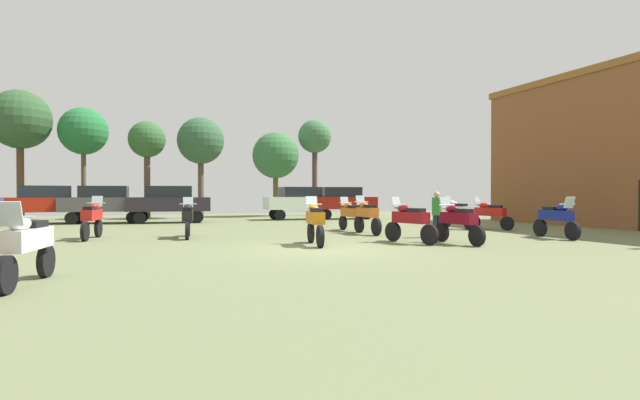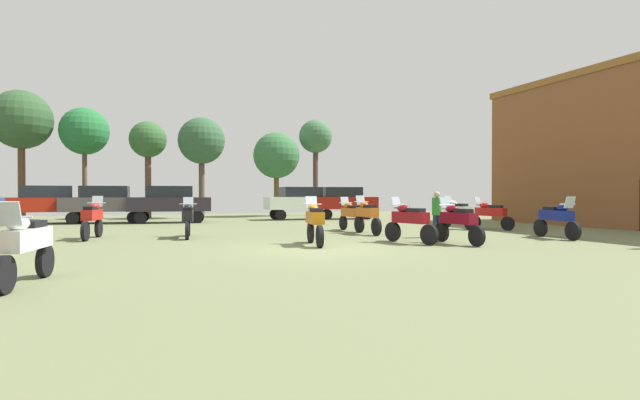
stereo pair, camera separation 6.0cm
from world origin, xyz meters
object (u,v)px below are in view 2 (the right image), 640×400
(car_3, at_px, (46,202))
(motorcycle_7, at_px, (92,218))
(car_4, at_px, (105,201))
(tree_6, at_px, (84,132))
(motorcycle_5, at_px, (26,244))
(motorcycle_6, at_px, (458,221))
(motorcycle_4, at_px, (188,218))
(tree_7, at_px, (148,142))
(car_5, at_px, (341,200))
(motorcycle_3, at_px, (490,213))
(tree_2, at_px, (276,156))
(motorcycle_11, at_px, (315,221))
(car_1, at_px, (301,201))
(person_1, at_px, (437,211))
(motorcycle_9, at_px, (351,214))
(tree_5, at_px, (21,121))
(motorcycle_2, at_px, (557,218))
(tree_8, at_px, (316,138))
(motorcycle_8, at_px, (457,212))
(car_6, at_px, (170,201))
(motorcycle_1, at_px, (410,220))
(motorcycle_10, at_px, (367,215))
(tree_4, at_px, (202,142))

(car_3, bearing_deg, motorcycle_7, -173.87)
(car_4, bearing_deg, tree_6, 22.56)
(motorcycle_5, relative_size, motorcycle_6, 0.96)
(motorcycle_4, distance_m, tree_7, 15.91)
(motorcycle_7, relative_size, car_5, 0.48)
(motorcycle_3, height_order, tree_2, tree_2)
(motorcycle_7, bearing_deg, motorcycle_3, 6.64)
(motorcycle_11, bearing_deg, motorcycle_7, 154.10)
(motorcycle_7, bearing_deg, motorcycle_6, -17.18)
(motorcycle_11, distance_m, car_1, 14.89)
(motorcycle_7, height_order, tree_7, tree_7)
(car_5, distance_m, person_1, 13.16)
(motorcycle_9, distance_m, tree_5, 20.95)
(motorcycle_2, bearing_deg, motorcycle_11, 0.90)
(motorcycle_3, xyz_separation_m, tree_8, (-2.30, 15.82, 4.93))
(motorcycle_2, xyz_separation_m, motorcycle_8, (-0.29, 5.18, 0.01))
(motorcycle_9, bearing_deg, motorcycle_8, -7.87)
(motorcycle_2, distance_m, tree_8, 20.77)
(person_1, distance_m, tree_2, 18.44)
(car_4, height_order, tree_2, tree_2)
(motorcycle_4, bearing_deg, tree_8, 62.48)
(motorcycle_7, bearing_deg, tree_2, 64.57)
(car_3, bearing_deg, motorcycle_5, 177.73)
(motorcycle_4, distance_m, tree_6, 16.05)
(motorcycle_4, distance_m, motorcycle_6, 9.30)
(motorcycle_3, xyz_separation_m, motorcycle_4, (-12.89, 0.66, 0.01))
(motorcycle_3, xyz_separation_m, car_6, (-12.87, 10.30, 0.46))
(motorcycle_5, distance_m, tree_2, 25.99)
(car_4, xyz_separation_m, tree_7, (2.29, 4.79, 3.80))
(motorcycle_1, height_order, motorcycle_3, motorcycle_1)
(car_6, distance_m, tree_8, 12.74)
(tree_8, bearing_deg, person_1, -96.92)
(motorcycle_1, distance_m, car_3, 19.89)
(person_1, xyz_separation_m, tree_6, (-12.99, 17.79, 4.38))
(car_1, xyz_separation_m, person_1, (0.60, -13.40, -0.21))
(motorcycle_2, bearing_deg, car_4, -37.67)
(car_5, bearing_deg, car_3, 96.20)
(car_5, bearing_deg, tree_5, 85.06)
(motorcycle_10, distance_m, tree_6, 19.77)
(person_1, bearing_deg, motorcycle_7, -20.55)
(motorcycle_2, xyz_separation_m, tree_2, (-4.53, 19.97, 3.55))
(motorcycle_6, distance_m, tree_7, 22.69)
(car_1, xyz_separation_m, tree_8, (2.82, 4.89, 4.47))
(motorcycle_1, distance_m, motorcycle_10, 3.62)
(motorcycle_4, height_order, car_3, car_3)
(motorcycle_2, xyz_separation_m, motorcycle_3, (0.80, 4.31, -0.02))
(person_1, xyz_separation_m, tree_5, (-16.32, 17.87, 4.89))
(motorcycle_1, xyz_separation_m, motorcycle_3, (6.49, 3.84, -0.01))
(motorcycle_7, bearing_deg, tree_4, 79.59)
(tree_5, bearing_deg, car_6, -32.60)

